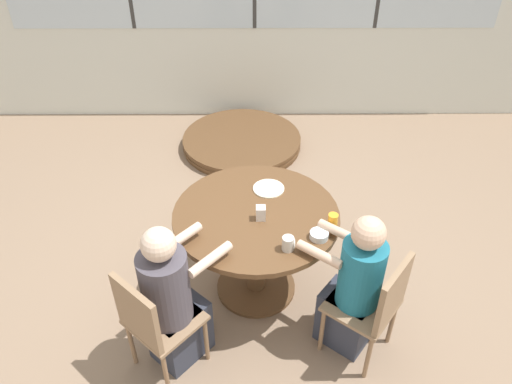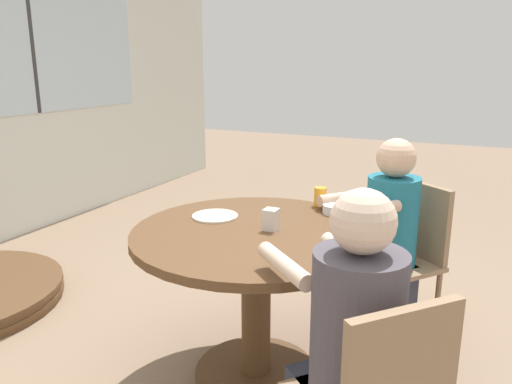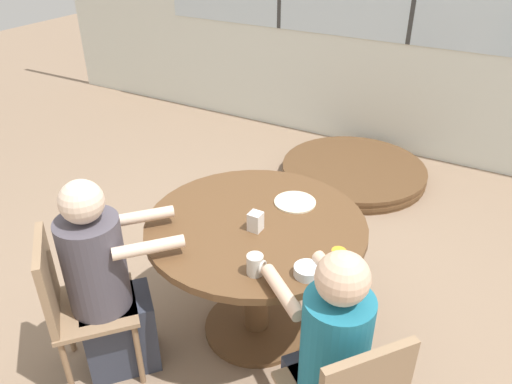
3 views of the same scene
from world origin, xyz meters
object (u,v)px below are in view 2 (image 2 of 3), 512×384
(person_man_blue_shirt, at_px, (349,368))
(bowl_white_shallow, at_px, (334,209))
(milk_carton_small, at_px, (271,219))
(person_woman_green_shirt, at_px, (385,250))
(coffee_mug, at_px, (344,218))
(chair_for_woman_green_shirt, at_px, (408,246))
(juice_glass, at_px, (320,197))

(person_man_blue_shirt, bearing_deg, bowl_white_shallow, 61.50)
(person_man_blue_shirt, xyz_separation_m, bowl_white_shallow, (0.92, 0.33, 0.26))
(milk_carton_small, distance_m, bowl_white_shallow, 0.42)
(person_woman_green_shirt, height_order, coffee_mug, person_woman_green_shirt)
(chair_for_woman_green_shirt, distance_m, bowl_white_shallow, 0.55)
(person_woman_green_shirt, xyz_separation_m, milk_carton_small, (-0.59, 0.42, 0.29))
(person_woman_green_shirt, xyz_separation_m, juice_glass, (-0.12, 0.34, 0.29))
(person_woman_green_shirt, relative_size, bowl_white_shallow, 9.31)
(person_woman_green_shirt, distance_m, milk_carton_small, 0.78)
(person_woman_green_shirt, distance_m, coffee_mug, 0.52)
(person_man_blue_shirt, bearing_deg, juice_glass, 65.04)
(chair_for_woman_green_shirt, height_order, person_woman_green_shirt, person_woman_green_shirt)
(person_woman_green_shirt, relative_size, milk_carton_small, 11.31)
(person_woman_green_shirt, relative_size, person_man_blue_shirt, 0.98)
(juice_glass, bearing_deg, milk_carton_small, 170.06)
(person_man_blue_shirt, bearing_deg, coffee_mug, 59.32)
(juice_glass, distance_m, milk_carton_small, 0.48)
(person_woman_green_shirt, height_order, milk_carton_small, person_woman_green_shirt)
(coffee_mug, bearing_deg, chair_for_woman_green_shirt, -22.59)
(chair_for_woman_green_shirt, bearing_deg, milk_carton_small, 91.84)
(person_man_blue_shirt, bearing_deg, person_woman_green_shirt, 46.82)
(person_man_blue_shirt, relative_size, juice_glass, 11.23)
(person_woman_green_shirt, xyz_separation_m, person_man_blue_shirt, (-1.14, -0.10, -0.00))
(person_man_blue_shirt, relative_size, milk_carton_small, 11.48)
(chair_for_woman_green_shirt, height_order, bowl_white_shallow, chair_for_woman_green_shirt)
(person_woman_green_shirt, distance_m, person_man_blue_shirt, 1.14)
(coffee_mug, bearing_deg, person_woman_green_shirt, -16.93)
(person_woman_green_shirt, bearing_deg, chair_for_woman_green_shirt, -90.00)
(juice_glass, xyz_separation_m, milk_carton_small, (-0.47, 0.08, -0.00))
(person_man_blue_shirt, relative_size, coffee_mug, 11.73)
(juice_glass, bearing_deg, person_man_blue_shirt, -156.73)
(chair_for_woman_green_shirt, xyz_separation_m, coffee_mug, (-0.55, 0.23, 0.29))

